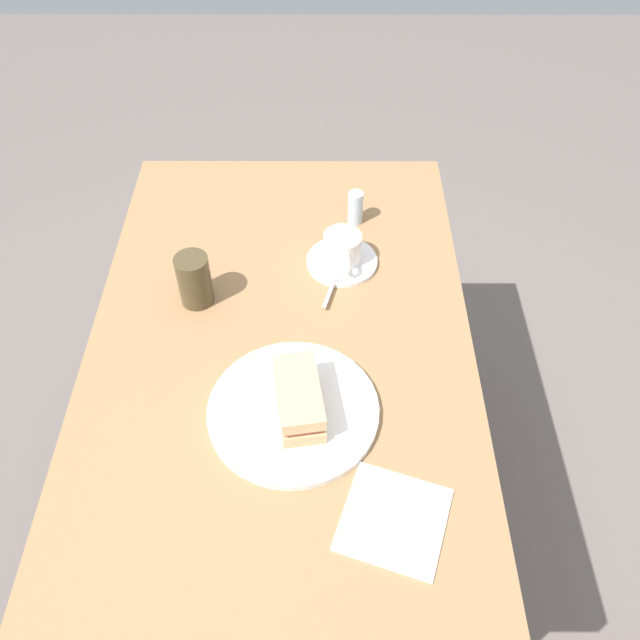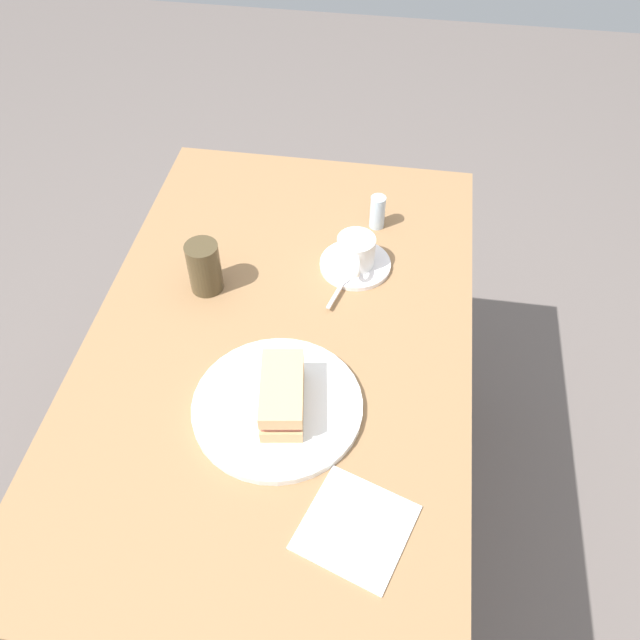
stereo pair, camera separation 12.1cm
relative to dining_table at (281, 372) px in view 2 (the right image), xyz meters
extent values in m
plane|color=#655B57|center=(0.00, 0.00, -0.61)|extent=(6.00, 6.00, 0.00)
cube|color=#926B45|center=(0.00, 0.00, 0.08)|extent=(1.13, 0.71, 0.05)
cylinder|color=#91633B|center=(-0.49, -0.28, -0.28)|extent=(0.06, 0.06, 0.67)
cylinder|color=#91633B|center=(-0.49, 0.28, -0.28)|extent=(0.06, 0.06, 0.67)
cylinder|color=white|center=(0.15, 0.03, 0.11)|extent=(0.29, 0.29, 0.01)
cube|color=tan|center=(0.16, 0.04, 0.13)|extent=(0.15, 0.09, 0.03)
cube|color=#BF6458|center=(0.16, 0.04, 0.15)|extent=(0.14, 0.08, 0.01)
cube|color=tan|center=(0.16, 0.04, 0.17)|extent=(0.15, 0.09, 0.03)
cylinder|color=white|center=(-0.21, 0.12, 0.11)|extent=(0.14, 0.14, 0.01)
cylinder|color=white|center=(-0.21, 0.12, 0.14)|extent=(0.08, 0.08, 0.06)
cylinder|color=#A07040|center=(-0.21, 0.12, 0.17)|extent=(0.07, 0.07, 0.01)
torus|color=white|center=(-0.17, 0.12, 0.14)|extent=(0.05, 0.02, 0.04)
cube|color=silver|center=(-0.11, 0.09, 0.11)|extent=(0.08, 0.03, 0.00)
ellipsoid|color=silver|center=(-0.16, 0.10, 0.12)|extent=(0.03, 0.02, 0.01)
cube|color=white|center=(0.34, 0.18, 0.10)|extent=(0.19, 0.19, 0.00)
cylinder|color=silver|center=(-0.34, 0.15, 0.14)|extent=(0.03, 0.03, 0.08)
cylinder|color=#493C25|center=(-0.11, -0.16, 0.16)|extent=(0.06, 0.06, 0.11)
camera|label=1|loc=(0.78, 0.08, 1.04)|focal=37.38mm
camera|label=2|loc=(0.77, 0.20, 1.04)|focal=37.38mm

